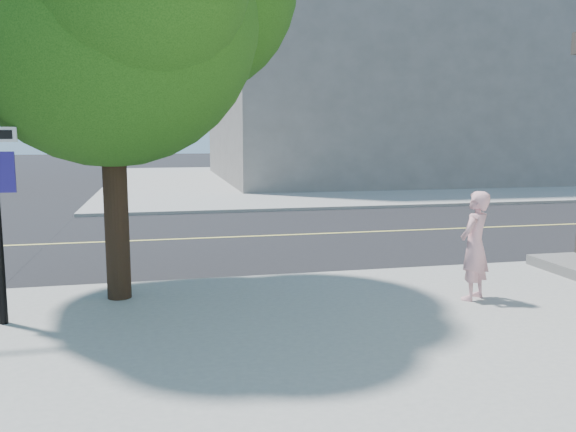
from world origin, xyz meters
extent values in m
plane|color=black|center=(0.00, 0.00, 0.00)|extent=(140.00, 140.00, 0.00)
cube|color=black|center=(0.00, 4.50, 0.01)|extent=(140.00, 9.00, 0.01)
cube|color=gray|center=(13.50, 21.50, 0.06)|extent=(29.00, 25.00, 0.12)
cube|color=slate|center=(14.00, 22.00, 7.12)|extent=(18.00, 16.00, 14.00)
imported|color=pink|center=(6.16, -2.14, 0.93)|extent=(0.71, 0.66, 1.62)
cylinder|color=black|center=(1.00, -0.91, 1.89)|extent=(0.35, 0.35, 3.54)
sphere|color=#245613|center=(1.00, -0.91, 4.25)|extent=(4.32, 4.32, 4.32)
camera|label=1|loc=(1.65, -9.74, 2.56)|focal=36.11mm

